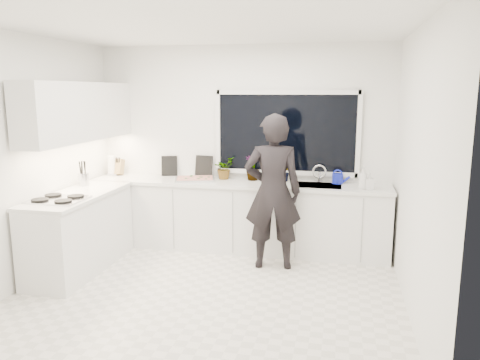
# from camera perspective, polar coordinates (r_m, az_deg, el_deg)

# --- Properties ---
(floor) EXTENTS (4.00, 3.50, 0.02)m
(floor) POSITION_cam_1_polar(r_m,az_deg,el_deg) (5.09, -3.93, -13.67)
(floor) COLOR beige
(floor) RESTS_ON ground
(wall_back) EXTENTS (4.00, 0.02, 2.70)m
(wall_back) POSITION_cam_1_polar(r_m,az_deg,el_deg) (6.38, 0.31, 4.10)
(wall_back) COLOR white
(wall_back) RESTS_ON ground
(wall_left) EXTENTS (0.02, 3.50, 2.70)m
(wall_left) POSITION_cam_1_polar(r_m,az_deg,el_deg) (5.60, -24.32, 2.18)
(wall_left) COLOR white
(wall_left) RESTS_ON ground
(wall_right) EXTENTS (0.02, 3.50, 2.70)m
(wall_right) POSITION_cam_1_polar(r_m,az_deg,el_deg) (4.56, 20.89, 0.67)
(wall_right) COLOR white
(wall_right) RESTS_ON ground
(ceiling) EXTENTS (4.00, 3.50, 0.02)m
(ceiling) POSITION_cam_1_polar(r_m,az_deg,el_deg) (4.67, -4.38, 18.33)
(ceiling) COLOR white
(ceiling) RESTS_ON wall_back
(window) EXTENTS (1.80, 0.02, 1.00)m
(window) POSITION_cam_1_polar(r_m,az_deg,el_deg) (6.23, 5.67, 5.73)
(window) COLOR black
(window) RESTS_ON wall_back
(base_cabinets_back) EXTENTS (3.92, 0.58, 0.88)m
(base_cabinets_back) POSITION_cam_1_polar(r_m,az_deg,el_deg) (6.26, -0.29, -4.53)
(base_cabinets_back) COLOR white
(base_cabinets_back) RESTS_ON floor
(base_cabinets_left) EXTENTS (0.58, 1.60, 0.88)m
(base_cabinets_left) POSITION_cam_1_polar(r_m,az_deg,el_deg) (5.88, -18.93, -6.15)
(base_cabinets_left) COLOR white
(base_cabinets_left) RESTS_ON floor
(countertop_back) EXTENTS (3.94, 0.62, 0.04)m
(countertop_back) POSITION_cam_1_polar(r_m,az_deg,el_deg) (6.14, -0.31, -0.42)
(countertop_back) COLOR silver
(countertop_back) RESTS_ON base_cabinets_back
(countertop_left) EXTENTS (0.62, 1.60, 0.04)m
(countertop_left) POSITION_cam_1_polar(r_m,az_deg,el_deg) (5.77, -19.20, -1.77)
(countertop_left) COLOR silver
(countertop_left) RESTS_ON base_cabinets_left
(upper_cabinets) EXTENTS (0.34, 2.10, 0.70)m
(upper_cabinets) POSITION_cam_1_polar(r_m,az_deg,el_deg) (6.01, -19.02, 7.88)
(upper_cabinets) COLOR white
(upper_cabinets) RESTS_ON wall_left
(sink) EXTENTS (0.58, 0.42, 0.14)m
(sink) POSITION_cam_1_polar(r_m,az_deg,el_deg) (6.02, 9.50, -1.08)
(sink) COLOR silver
(sink) RESTS_ON countertop_back
(faucet) EXTENTS (0.03, 0.03, 0.22)m
(faucet) POSITION_cam_1_polar(r_m,az_deg,el_deg) (6.19, 9.64, 0.74)
(faucet) COLOR silver
(faucet) RESTS_ON countertop_back
(stovetop) EXTENTS (0.56, 0.48, 0.03)m
(stovetop) POSITION_cam_1_polar(r_m,az_deg,el_deg) (5.49, -21.29, -2.16)
(stovetop) COLOR black
(stovetop) RESTS_ON countertop_left
(person) EXTENTS (0.73, 0.54, 1.85)m
(person) POSITION_cam_1_polar(r_m,az_deg,el_deg) (5.52, 4.02, -1.48)
(person) COLOR black
(person) RESTS_ON floor
(pizza_tray) EXTENTS (0.60, 0.51, 0.03)m
(pizza_tray) POSITION_cam_1_polar(r_m,az_deg,el_deg) (6.27, -5.51, 0.08)
(pizza_tray) COLOR silver
(pizza_tray) RESTS_ON countertop_back
(pizza) EXTENTS (0.55, 0.46, 0.01)m
(pizza) POSITION_cam_1_polar(r_m,az_deg,el_deg) (6.26, -5.52, 0.23)
(pizza) COLOR #AE3B17
(pizza) RESTS_ON pizza_tray
(watering_can) EXTENTS (0.16, 0.16, 0.13)m
(watering_can) POSITION_cam_1_polar(r_m,az_deg,el_deg) (6.15, 11.80, 0.18)
(watering_can) COLOR #131EB3
(watering_can) RESTS_ON countertop_back
(paper_towel_roll) EXTENTS (0.14, 0.14, 0.26)m
(paper_towel_roll) POSITION_cam_1_polar(r_m,az_deg,el_deg) (6.86, -15.39, 1.64)
(paper_towel_roll) COLOR silver
(paper_towel_roll) RESTS_ON countertop_back
(knife_block) EXTENTS (0.14, 0.12, 0.22)m
(knife_block) POSITION_cam_1_polar(r_m,az_deg,el_deg) (6.85, -14.58, 1.51)
(knife_block) COLOR brown
(knife_block) RESTS_ON countertop_back
(utensil_crock) EXTENTS (0.15, 0.15, 0.16)m
(utensil_crock) POSITION_cam_1_polar(r_m,az_deg,el_deg) (6.22, -18.54, 0.09)
(utensil_crock) COLOR #ADAEB2
(utensil_crock) RESTS_ON countertop_left
(picture_frame_large) EXTENTS (0.22, 0.08, 0.28)m
(picture_frame_large) POSITION_cam_1_polar(r_m,az_deg,el_deg) (6.65, -8.61, 1.72)
(picture_frame_large) COLOR black
(picture_frame_large) RESTS_ON countertop_back
(picture_frame_small) EXTENTS (0.25, 0.06, 0.30)m
(picture_frame_small) POSITION_cam_1_polar(r_m,az_deg,el_deg) (6.49, -4.44, 1.67)
(picture_frame_small) COLOR black
(picture_frame_small) RESTS_ON countertop_back
(herb_plants) EXTENTS (1.08, 0.34, 0.34)m
(herb_plants) POSITION_cam_1_polar(r_m,az_deg,el_deg) (6.26, 0.76, 1.42)
(herb_plants) COLOR #26662D
(herb_plants) RESTS_ON countertop_back
(soap_bottles) EXTENTS (0.20, 0.15, 0.27)m
(soap_bottles) POSITION_cam_1_polar(r_m,az_deg,el_deg) (5.85, 15.06, 0.07)
(soap_bottles) COLOR #D8BF66
(soap_bottles) RESTS_ON countertop_back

